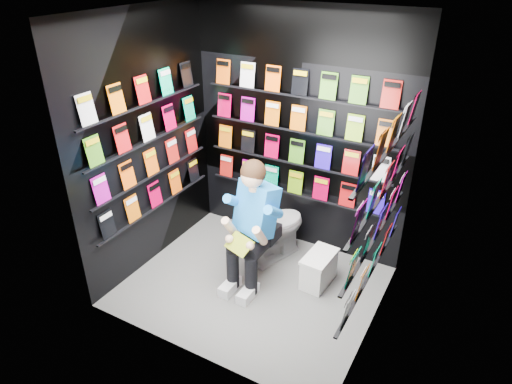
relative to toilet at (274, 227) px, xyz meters
The scene contains 14 objects.
floor 0.69m from the toilet, 84.60° to the right, with size 2.40×2.40×0.00m, color slate.
ceiling 2.31m from the toilet, 84.60° to the right, with size 2.40×2.40×0.00m, color white.
wall_back 1.02m from the toilet, 82.47° to the left, with size 2.40×0.04×2.60m, color black.
wall_front 1.84m from the toilet, 88.01° to the right, with size 2.40×0.04×2.60m, color black.
wall_left 1.59m from the toilet, 153.02° to the right, with size 0.04×2.00×2.60m, color black.
wall_right 1.67m from the toilet, 24.91° to the right, with size 0.04×2.00×2.60m, color black.
comics_back 1.02m from the toilet, 81.90° to the left, with size 2.10×0.06×1.37m, color red, non-canonical shape.
comics_left 1.57m from the toilet, 152.40° to the right, with size 0.06×1.70×1.37m, color red, non-canonical shape.
comics_right 1.65m from the toilet, 25.44° to the right, with size 0.06×1.70×1.37m, color red, non-canonical shape.
toilet is the anchor object (origin of this frame).
longbox 0.68m from the toilet, 18.70° to the right, with size 0.23×0.41×0.31m, color white.
longbox_lid 0.65m from the toilet, 18.70° to the right, with size 0.25×0.43×0.03m, color white.
reader 0.56m from the toilet, 90.00° to the right, with size 0.54×0.79×1.45m, color blue, non-canonical shape.
held_comic 0.76m from the toilet, 90.00° to the right, with size 0.27×0.01×0.19m, color green.
Camera 1 is at (1.80, -3.16, 3.01)m, focal length 32.00 mm.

